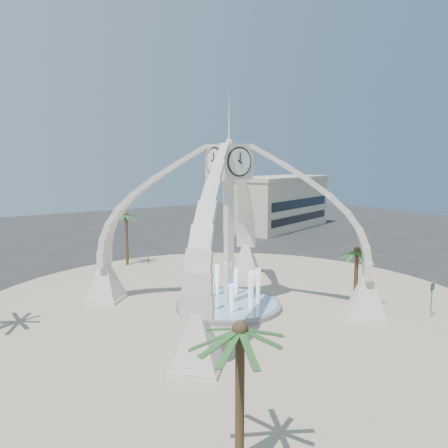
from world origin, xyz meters
TOP-DOWN VIEW (x-y plane):
  - ground at (0.00, 0.00)m, footprint 140.00×140.00m
  - plaza at (0.00, 0.00)m, footprint 40.00×40.00m
  - clock_tower at (-0.00, -0.00)m, footprint 17.94×17.94m
  - fountain at (0.00, 0.00)m, footprint 8.00×8.00m
  - building_ne at (30.00, 28.00)m, footprint 21.87×14.17m
  - palm_east at (7.56, -5.72)m, footprint 3.64×3.64m
  - palm_north at (-0.98, 17.49)m, footprint 4.55×4.55m
  - palm_south at (-9.85, -14.58)m, footprint 4.70×4.70m
  - street_sign at (10.72, -9.86)m, footprint 0.97×0.26m

SIDE VIEW (x-z plane):
  - ground at x=0.00m, z-range 0.00..0.00m
  - plaza at x=0.00m, z-range 0.00..0.06m
  - fountain at x=0.00m, z-range -1.52..2.10m
  - street_sign at x=10.72m, z-range 0.58..3.29m
  - building_ne at x=30.00m, z-range 0.01..8.61m
  - palm_east at x=7.56m, z-range 1.92..7.09m
  - palm_south at x=-9.85m, z-range 2.26..8.29m
  - palm_north at x=-0.98m, z-range 2.33..8.46m
  - clock_tower at x=0.00m, z-range -1.66..14.64m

